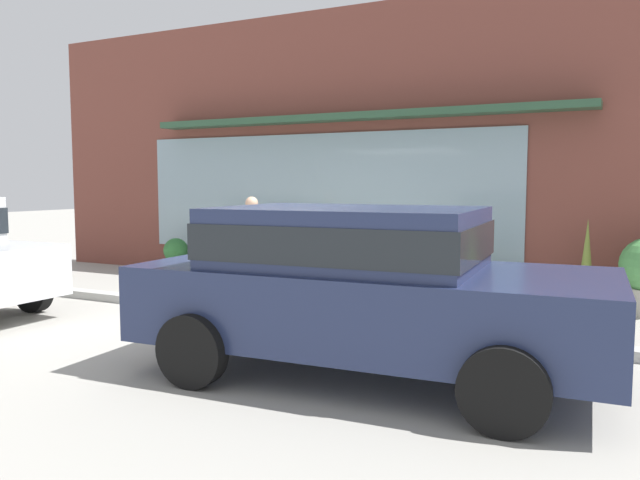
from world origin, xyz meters
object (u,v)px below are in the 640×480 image
(potted_plant_window_right, at_px, (472,255))
(potted_plant_window_center, at_px, (586,265))
(potted_plant_corner_tall, at_px, (339,261))
(potted_plant_trailing_edge, at_px, (296,265))
(pedestrian_with_handbag, at_px, (252,237))
(parked_car_navy, at_px, (361,280))
(potted_plant_low_front, at_px, (176,257))
(fire_hydrant, at_px, (260,276))
(potted_plant_window_left, at_px, (222,256))

(potted_plant_window_right, bearing_deg, potted_plant_window_center, 4.79)
(potted_plant_window_right, bearing_deg, potted_plant_corner_tall, -179.33)
(potted_plant_trailing_edge, height_order, potted_plant_window_center, potted_plant_window_center)
(pedestrian_with_handbag, bearing_deg, potted_plant_trailing_edge, 145.62)
(parked_car_navy, relative_size, potted_plant_window_right, 3.03)
(pedestrian_with_handbag, relative_size, potted_plant_trailing_edge, 2.30)
(potted_plant_low_front, xyz_separation_m, potted_plant_window_center, (7.50, 0.12, 0.28))
(fire_hydrant, xyz_separation_m, potted_plant_window_right, (2.95, 1.51, 0.32))
(potted_plant_corner_tall, distance_m, potted_plant_window_right, 2.29)
(parked_car_navy, relative_size, potted_plant_trailing_edge, 6.40)
(fire_hydrant, relative_size, potted_plant_window_center, 0.60)
(fire_hydrant, height_order, potted_plant_trailing_edge, fire_hydrant)
(pedestrian_with_handbag, bearing_deg, fire_hydrant, 22.93)
(potted_plant_window_right, height_order, potted_plant_window_left, potted_plant_window_right)
(potted_plant_window_center, bearing_deg, potted_plant_corner_tall, -177.60)
(potted_plant_window_center, height_order, potted_plant_window_left, potted_plant_window_center)
(potted_plant_low_front, bearing_deg, potted_plant_window_right, -0.20)
(fire_hydrant, bearing_deg, parked_car_navy, -44.22)
(potted_plant_corner_tall, height_order, potted_plant_trailing_edge, potted_plant_corner_tall)
(potted_plant_trailing_edge, bearing_deg, fire_hydrant, -81.27)
(potted_plant_corner_tall, xyz_separation_m, potted_plant_trailing_edge, (-0.92, 0.13, -0.13))
(potted_plant_low_front, distance_m, potted_plant_window_center, 7.50)
(potted_plant_trailing_edge, relative_size, potted_plant_window_center, 0.53)
(potted_plant_trailing_edge, bearing_deg, potted_plant_corner_tall, -8.34)
(parked_car_navy, bearing_deg, potted_plant_corner_tall, 114.42)
(parked_car_navy, height_order, potted_plant_window_left, parked_car_navy)
(potted_plant_low_front, distance_m, potted_plant_window_left, 1.12)
(fire_hydrant, xyz_separation_m, potted_plant_low_front, (-2.91, 1.53, -0.02))
(potted_plant_window_right, bearing_deg, potted_plant_trailing_edge, 178.06)
(potted_plant_window_right, bearing_deg, pedestrian_with_handbag, -165.56)
(potted_plant_trailing_edge, bearing_deg, potted_plant_window_center, 0.34)
(potted_plant_window_right, height_order, potted_plant_low_front, potted_plant_window_right)
(parked_car_navy, height_order, potted_plant_low_front, parked_car_navy)
(pedestrian_with_handbag, relative_size, potted_plant_corner_tall, 1.89)
(fire_hydrant, relative_size, parked_car_navy, 0.18)
(parked_car_navy, height_order, potted_plant_window_center, parked_car_navy)
(fire_hydrant, height_order, potted_plant_corner_tall, potted_plant_corner_tall)
(pedestrian_with_handbag, relative_size, potted_plant_window_center, 1.22)
(potted_plant_window_center, xyz_separation_m, potted_plant_window_left, (-6.38, -0.13, -0.20))
(potted_plant_corner_tall, distance_m, potted_plant_window_center, 3.92)
(potted_plant_window_right, xyz_separation_m, potted_plant_window_left, (-4.74, 0.01, -0.26))
(potted_plant_corner_tall, bearing_deg, potted_plant_low_front, 179.24)
(parked_car_navy, xyz_separation_m, potted_plant_trailing_edge, (-3.15, 4.44, -0.56))
(potted_plant_corner_tall, height_order, potted_plant_window_right, potted_plant_window_right)
(potted_plant_window_left, bearing_deg, fire_hydrant, -40.31)
(potted_plant_corner_tall, bearing_deg, potted_plant_window_center, 2.40)
(pedestrian_with_handbag, height_order, potted_plant_corner_tall, pedestrian_with_handbag)
(pedestrian_with_handbag, relative_size, potted_plant_low_front, 2.18)
(fire_hydrant, bearing_deg, potted_plant_window_left, 139.69)
(parked_car_navy, xyz_separation_m, potted_plant_window_right, (0.05, 4.33, -0.21))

